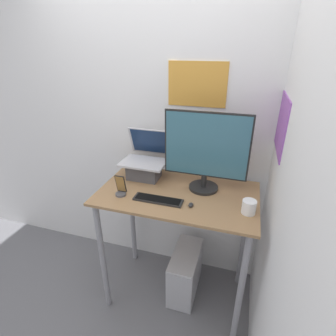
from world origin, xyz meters
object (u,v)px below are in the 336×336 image
at_px(mouse, 191,205).
at_px(cell_phone, 121,189).
at_px(monitor, 206,152).
at_px(laptop, 145,165).
at_px(computer_tower, 185,272).
at_px(keyboard, 158,200).

bearing_deg(mouse, cell_phone, -179.96).
xyz_separation_m(monitor, mouse, (-0.04, -0.26, -0.27)).
distance_m(laptop, monitor, 0.51).
bearing_deg(laptop, monitor, -5.92).
xyz_separation_m(cell_phone, computer_tower, (0.43, 0.20, -0.85)).
relative_size(keyboard, mouse, 6.68).
distance_m(monitor, keyboard, 0.46).
distance_m(cell_phone, computer_tower, 0.98).
xyz_separation_m(mouse, computer_tower, (-0.06, 0.20, -0.82)).
height_order(monitor, cell_phone, monitor).
bearing_deg(cell_phone, computer_tower, 24.89).
xyz_separation_m(keyboard, cell_phone, (-0.27, -0.00, 0.04)).
xyz_separation_m(laptop, keyboard, (0.21, -0.30, -0.09)).
relative_size(keyboard, cell_phone, 2.23).
relative_size(monitor, cell_phone, 3.89).
distance_m(monitor, mouse, 0.37).
bearing_deg(mouse, computer_tower, 107.07).
xyz_separation_m(keyboard, computer_tower, (0.16, 0.20, -0.82)).
bearing_deg(keyboard, monitor, 44.13).
height_order(cell_phone, computer_tower, cell_phone).
xyz_separation_m(laptop, computer_tower, (0.38, -0.10, -0.91)).
xyz_separation_m(keyboard, mouse, (0.22, -0.00, 0.00)).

